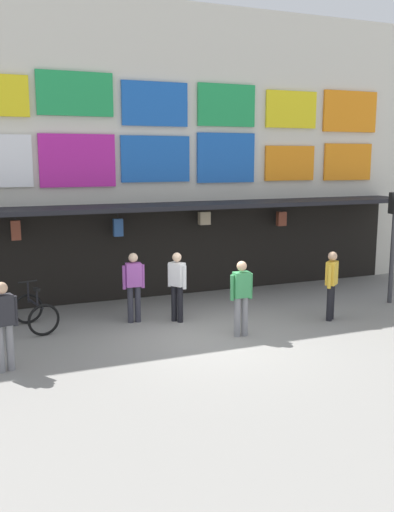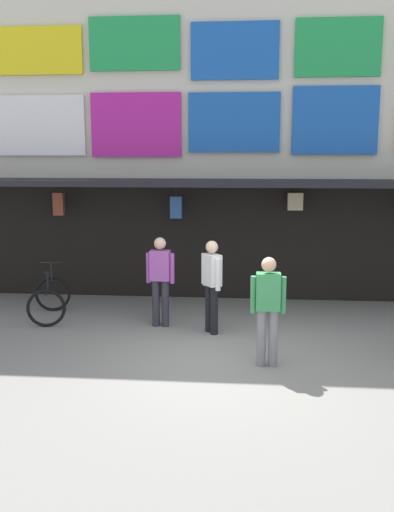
% 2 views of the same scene
% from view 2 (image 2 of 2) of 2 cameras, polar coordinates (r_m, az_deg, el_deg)
% --- Properties ---
extents(ground_plane, '(80.00, 80.00, 0.00)m').
position_cam_2_polar(ground_plane, '(8.89, 2.90, -10.65)').
color(ground_plane, gray).
extents(shopfront, '(18.00, 2.60, 8.00)m').
position_cam_2_polar(shopfront, '(12.90, 3.83, 13.73)').
color(shopfront, beige).
rests_on(shopfront, ground).
extents(bicycle_parked, '(0.96, 1.29, 1.05)m').
position_cam_2_polar(bicycle_parked, '(11.37, -14.71, -4.23)').
color(bicycle_parked, black).
rests_on(bicycle_parked, ground).
extents(pedestrian_in_red, '(0.53, 0.22, 1.68)m').
position_cam_2_polar(pedestrian_in_red, '(8.49, 7.20, -4.99)').
color(pedestrian_in_red, gray).
rests_on(pedestrian_in_red, ground).
extents(pedestrian_in_white, '(0.53, 0.37, 1.68)m').
position_cam_2_polar(pedestrian_in_white, '(10.43, -3.71, -1.88)').
color(pedestrian_in_white, '#2D2D38').
rests_on(pedestrian_in_white, ground).
extents(pedestrian_in_purple, '(0.38, 0.46, 1.68)m').
position_cam_2_polar(pedestrian_in_purple, '(10.00, 1.50, -2.60)').
color(pedestrian_in_purple, black).
rests_on(pedestrian_in_purple, ground).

